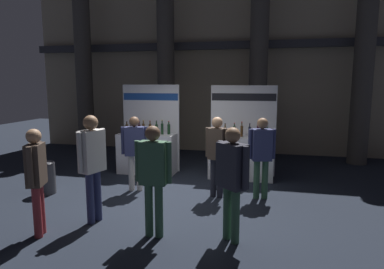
{
  "coord_description": "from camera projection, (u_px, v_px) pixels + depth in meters",
  "views": [
    {
      "loc": [
        1.82,
        -6.4,
        2.33
      ],
      "look_at": [
        0.09,
        1.09,
        1.14
      ],
      "focal_mm": 31.72,
      "sensor_mm": 36.0,
      "label": 1
    }
  ],
  "objects": [
    {
      "name": "ground_plane",
      "position": [
        176.0,
        197.0,
        6.93
      ],
      "size": [
        25.55,
        25.55,
        0.0
      ],
      "primitive_type": "plane",
      "color": "black"
    },
    {
      "name": "hall_colonnade",
      "position": [
        215.0,
        59.0,
        11.04
      ],
      "size": [
        12.77,
        1.36,
        6.36
      ],
      "color": "gray",
      "rests_on": "ground_plane"
    },
    {
      "name": "exhibitor_booth_0",
      "position": [
        148.0,
        150.0,
        8.77
      ],
      "size": [
        1.54,
        0.73,
        2.27
      ],
      "color": "white",
      "rests_on": "ground_plane"
    },
    {
      "name": "exhibitor_booth_1",
      "position": [
        241.0,
        153.0,
        8.29
      ],
      "size": [
        1.62,
        0.66,
        2.26
      ],
      "color": "white",
      "rests_on": "ground_plane"
    },
    {
      "name": "trash_bin",
      "position": [
        46.0,
        178.0,
        7.14
      ],
      "size": [
        0.38,
        0.38,
        0.67
      ],
      "color": "#38383D",
      "rests_on": "ground_plane"
    },
    {
      "name": "visitor_1",
      "position": [
        135.0,
        147.0,
        7.25
      ],
      "size": [
        0.56,
        0.32,
        1.62
      ],
      "rotation": [
        0.0,
        0.0,
        3.41
      ],
      "color": "silver",
      "rests_on": "ground_plane"
    },
    {
      "name": "visitor_2",
      "position": [
        232.0,
        173.0,
        4.89
      ],
      "size": [
        0.5,
        0.49,
        1.7
      ],
      "rotation": [
        0.0,
        0.0,
        5.55
      ],
      "color": "#33563D",
      "rests_on": "ground_plane"
    },
    {
      "name": "visitor_3",
      "position": [
        92.0,
        159.0,
        5.57
      ],
      "size": [
        0.34,
        0.56,
        1.81
      ],
      "rotation": [
        0.0,
        0.0,
        1.26
      ],
      "color": "navy",
      "rests_on": "ground_plane"
    },
    {
      "name": "visitor_4",
      "position": [
        262.0,
        151.0,
        6.73
      ],
      "size": [
        0.54,
        0.33,
        1.64
      ],
      "rotation": [
        0.0,
        0.0,
        0.24
      ],
      "color": "#33563D",
      "rests_on": "ground_plane"
    },
    {
      "name": "visitor_5",
      "position": [
        153.0,
        172.0,
        5.03
      ],
      "size": [
        0.57,
        0.23,
        1.71
      ],
      "rotation": [
        0.0,
        0.0,
        3.14
      ],
      "color": "#33563D",
      "rests_on": "ground_plane"
    },
    {
      "name": "visitor_6",
      "position": [
        217.0,
        150.0,
        6.82
      ],
      "size": [
        0.48,
        0.31,
        1.65
      ],
      "rotation": [
        0.0,
        0.0,
        2.93
      ],
      "color": "#23232D",
      "rests_on": "ground_plane"
    },
    {
      "name": "visitor_7",
      "position": [
        36.0,
        174.0,
        5.08
      ],
      "size": [
        0.32,
        0.51,
        1.65
      ],
      "rotation": [
        0.0,
        0.0,
        5.05
      ],
      "color": "maroon",
      "rests_on": "ground_plane"
    }
  ]
}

